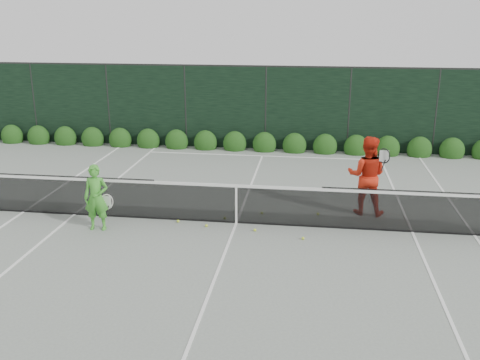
# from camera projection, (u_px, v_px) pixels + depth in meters

# --- Properties ---
(ground) EXTENTS (80.00, 80.00, 0.00)m
(ground) POSITION_uv_depth(u_px,v_px,m) (236.00, 223.00, 12.88)
(ground) COLOR gray
(ground) RESTS_ON ground
(tennis_net) EXTENTS (12.90, 0.10, 1.07)m
(tennis_net) POSITION_uv_depth(u_px,v_px,m) (235.00, 202.00, 12.73)
(tennis_net) COLOR black
(tennis_net) RESTS_ON ground
(player_woman) EXTENTS (0.64, 0.42, 1.55)m
(player_woman) POSITION_uv_depth(u_px,v_px,m) (96.00, 198.00, 12.31)
(player_woman) COLOR green
(player_woman) RESTS_ON ground
(player_man) EXTENTS (1.07, 0.90, 1.99)m
(player_man) POSITION_uv_depth(u_px,v_px,m) (367.00, 176.00, 13.24)
(player_man) COLOR red
(player_man) RESTS_ON ground
(court_lines) EXTENTS (11.03, 23.83, 0.01)m
(court_lines) POSITION_uv_depth(u_px,v_px,m) (236.00, 223.00, 12.88)
(court_lines) COLOR white
(court_lines) RESTS_ON ground
(windscreen_fence) EXTENTS (32.00, 21.07, 3.06)m
(windscreen_fence) POSITION_uv_depth(u_px,v_px,m) (215.00, 201.00, 9.87)
(windscreen_fence) COLOR black
(windscreen_fence) RESTS_ON ground
(hedge_row) EXTENTS (31.66, 0.65, 0.94)m
(hedge_row) POSITION_uv_depth(u_px,v_px,m) (264.00, 145.00, 19.57)
(hedge_row) COLOR #153C10
(hedge_row) RESTS_ON ground
(tennis_balls) EXTENTS (3.42, 1.64, 0.07)m
(tennis_balls) POSITION_uv_depth(u_px,v_px,m) (249.00, 222.00, 12.83)
(tennis_balls) COLOR #C6DF31
(tennis_balls) RESTS_ON ground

